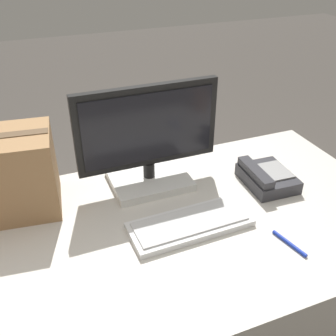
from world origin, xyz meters
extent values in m
cube|color=beige|center=(0.00, 0.00, 0.36)|extent=(1.80, 0.90, 0.72)
cube|color=white|center=(0.09, 0.27, 0.73)|extent=(0.30, 0.25, 0.03)
cylinder|color=black|center=(0.09, 0.27, 0.78)|extent=(0.04, 0.04, 0.06)
cube|color=black|center=(0.09, 0.27, 0.96)|extent=(0.54, 0.03, 0.31)
cube|color=black|center=(0.09, 0.25, 0.96)|extent=(0.49, 0.01, 0.26)
cube|color=silver|center=(0.12, -0.04, 0.73)|extent=(0.42, 0.18, 0.02)
cube|color=silver|center=(0.12, -0.04, 0.74)|extent=(0.38, 0.14, 0.01)
cube|color=#2D2D33|center=(0.51, 0.09, 0.74)|extent=(0.18, 0.22, 0.05)
cube|color=#2D2D33|center=(0.45, 0.09, 0.78)|extent=(0.05, 0.21, 0.03)
cube|color=gray|center=(0.54, 0.09, 0.77)|extent=(0.10, 0.13, 0.01)
cube|color=#9E754C|center=(-0.41, 0.29, 0.86)|extent=(0.34, 0.28, 0.29)
cylinder|color=#1933B2|center=(0.38, -0.23, 0.72)|extent=(0.04, 0.14, 0.01)
camera|label=1|loc=(-0.32, -0.96, 1.58)|focal=42.00mm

